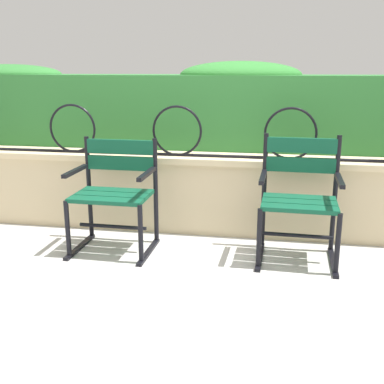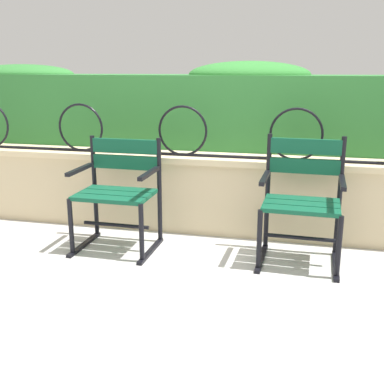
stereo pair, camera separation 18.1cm
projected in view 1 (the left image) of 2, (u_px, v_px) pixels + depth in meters
name	position (u px, v px, depth m)	size (l,w,h in m)	color
ground_plane	(188.00, 275.00, 3.21)	(60.00, 60.00, 0.00)	#B7B5AF
stone_wall	(209.00, 192.00, 4.04)	(7.55, 0.41, 0.65)	#C6B289
iron_arch_fence	(181.00, 134.00, 3.88)	(7.01, 0.02, 0.42)	black
hedge_row	(216.00, 107.00, 4.37)	(7.40, 0.69, 0.78)	#2D7033
park_chair_left	(115.00, 191.00, 3.59)	(0.60, 0.53, 0.85)	#0F4C33
park_chair_right	(299.00, 196.00, 3.39)	(0.58, 0.54, 0.90)	#0F4C33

